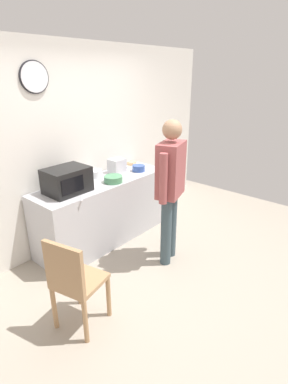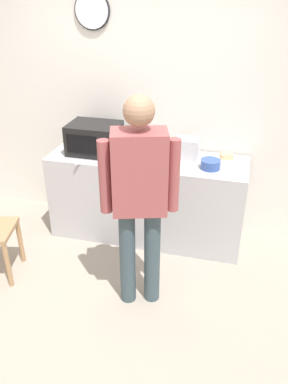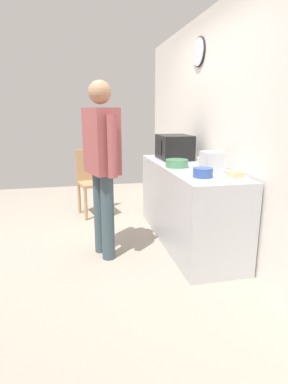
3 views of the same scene
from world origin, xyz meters
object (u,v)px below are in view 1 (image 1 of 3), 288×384
at_px(salad_bowl, 95,173).
at_px(toaster, 117,166).
at_px(person_standing, 170,183).
at_px(fork_utensil, 131,178).
at_px(spoon_utensil, 82,198).
at_px(microwave, 67,180).
at_px(sandwich_plate, 132,165).
at_px(mixing_bowl, 113,179).
at_px(cereal_bowl, 139,168).
at_px(wooden_chair, 74,281).

distance_m(salad_bowl, toaster, 0.36).
bearing_deg(person_standing, fork_utensil, 79.91).
relative_size(fork_utensil, spoon_utensil, 1.00).
bearing_deg(microwave, sandwich_plate, 7.00).
distance_m(salad_bowl, mixing_bowl, 0.35).
height_order(sandwich_plate, mixing_bowl, mixing_bowl).
bearing_deg(sandwich_plate, toaster, -170.66).
distance_m(sandwich_plate, cereal_bowl, 0.29).
height_order(cereal_bowl, toaster, toaster).
distance_m(salad_bowl, cereal_bowl, 0.65).
height_order(spoon_utensil, person_standing, person_standing).
relative_size(toaster, spoon_utensil, 1.29).
distance_m(mixing_bowl, person_standing, 0.84).
relative_size(sandwich_plate, mixing_bowl, 1.07).
relative_size(sandwich_plate, cereal_bowl, 1.43).
bearing_deg(salad_bowl, sandwich_plate, -2.61).
bearing_deg(toaster, fork_utensil, -99.19).
bearing_deg(spoon_utensil, toaster, 22.14).
bearing_deg(sandwich_plate, spoon_utensil, -161.35).
distance_m(mixing_bowl, spoon_utensil, 0.63).
distance_m(microwave, cereal_bowl, 1.18).
bearing_deg(microwave, mixing_bowl, -14.87).
distance_m(cereal_bowl, fork_utensil, 0.33).
bearing_deg(mixing_bowl, sandwich_plate, 24.54).
relative_size(cereal_bowl, toaster, 0.83).
xyz_separation_m(sandwich_plate, fork_utensil, (-0.43, -0.38, -0.02)).
height_order(cereal_bowl, wooden_chair, cereal_bowl).
bearing_deg(cereal_bowl, salad_bowl, 153.99).
relative_size(person_standing, wooden_chair, 1.87).
relative_size(microwave, person_standing, 0.28).
relative_size(mixing_bowl, spoon_utensil, 1.44).
xyz_separation_m(salad_bowl, person_standing, (0.15, -1.17, 0.10)).
height_order(cereal_bowl, spoon_utensil, cereal_bowl).
xyz_separation_m(microwave, spoon_utensil, (-0.02, -0.28, -0.15)).
relative_size(sandwich_plate, fork_utensil, 1.54).
bearing_deg(toaster, salad_bowl, 164.44).
distance_m(sandwich_plate, toaster, 0.39).
distance_m(sandwich_plate, salad_bowl, 0.72).
relative_size(salad_bowl, wooden_chair, 0.22).
bearing_deg(sandwich_plate, microwave, -173.00).
distance_m(mixing_bowl, toaster, 0.41).
height_order(mixing_bowl, person_standing, person_standing).
bearing_deg(fork_utensil, mixing_bowl, 166.53).
relative_size(mixing_bowl, toaster, 1.11).
distance_m(toaster, fork_utensil, 0.34).
relative_size(microwave, toaster, 2.27).
height_order(salad_bowl, wooden_chair, salad_bowl).
bearing_deg(sandwich_plate, person_standing, -116.30).
relative_size(mixing_bowl, wooden_chair, 0.26).
bearing_deg(spoon_utensil, salad_bowl, 38.44).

